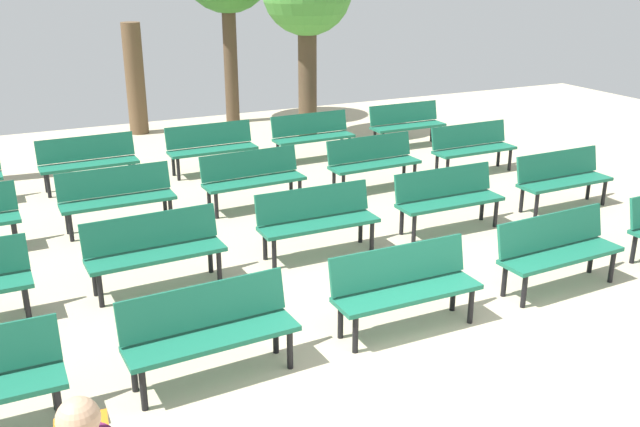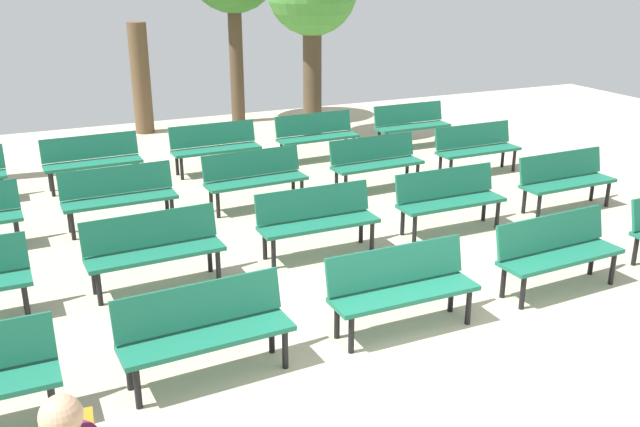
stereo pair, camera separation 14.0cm
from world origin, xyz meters
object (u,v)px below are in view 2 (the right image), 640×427
Objects in this scene: bench_r1_c3 at (449,196)px; bench_r2_c1 at (119,194)px; bench_r1_c4 at (565,177)px; bench_r3_c2 at (215,145)px; bench_r0_c3 at (557,249)px; bench_r2_c2 at (255,176)px; tree_1 at (141,79)px; bench_r2_c3 at (376,160)px; bench_r0_c2 at (401,284)px; bench_r2_c4 at (476,146)px; bench_r1_c2 at (317,217)px; bench_r1_c1 at (154,246)px; bench_r3_c4 at (411,122)px; bench_r3_c3 at (316,133)px; bench_r0_c1 at (205,327)px; bench_r3_c1 at (92,158)px.

bench_r2_c1 is (-4.26, 2.07, 0.00)m from bench_r1_c3.
bench_r1_c4 is 1.00× the size of bench_r3_c2.
bench_r1_c4 is at bearing 43.01° from bench_r0_c3.
bench_r2_c2 is (-4.34, 2.09, 0.00)m from bench_r1_c4.
bench_r1_c3 is 8.41m from tree_1.
bench_r1_c4 is 3.04m from bench_r2_c3.
bench_r3_c2 is (-0.08, 6.46, 0.00)m from bench_r0_c2.
tree_1 reaches higher than bench_r0_c3.
bench_r2_c4 is at bearing 62.11° from bench_r0_c3.
bench_r1_c2 is 2.07m from bench_r1_c3.
bench_r1_c1 and bench_r3_c2 have the same top height.
tree_1 is at bearing 142.96° from bench_r3_c4.
bench_r2_c4 is (2.06, 4.36, 0.00)m from bench_r0_c3.
bench_r2_c3 is 1.00× the size of bench_r3_c3.
bench_r1_c4 is at bearing -18.61° from bench_r2_c1.
bench_r0_c2 is at bearing -117.87° from bench_r2_c3.
bench_r0_c3 is 0.67× the size of tree_1.
bench_r2_c1 is at bearing 132.97° from bench_r0_c3.
bench_r0_c1 is 1.01× the size of bench_r3_c4.
bench_r0_c1 is at bearing -179.63° from bench_r0_c2.
bench_r2_c1 is at bearing -134.76° from bench_r3_c2.
bench_r2_c2 is at bearing -45.71° from bench_r3_c1.
tree_1 is at bearing 78.95° from bench_r0_c1.
bench_r0_c1 is 6.45m from bench_r3_c1.
bench_r1_c4 is 4.34m from bench_r3_c4.
bench_r1_c4 is 1.00× the size of bench_r3_c4.
bench_r0_c3 and bench_r2_c2 have the same top height.
bench_r0_c2 is at bearing -153.48° from bench_r1_c4.
bench_r0_c2 is 1.00× the size of bench_r3_c2.
bench_r2_c3 is at bearing 134.48° from bench_r1_c4.
bench_r2_c3 is 4.80m from bench_r3_c1.
bench_r0_c1 is 1.00× the size of bench_r1_c1.
tree_1 is at bearing 92.82° from bench_r2_c2.
bench_r1_c3 is 4.73m from bench_r2_c1.
bench_r0_c3 is at bearing -65.21° from bench_r2_c2.
bench_r1_c4 and bench_r3_c1 have the same top height.
bench_r3_c2 is at bearing -178.78° from bench_r3_c4.
bench_r2_c1 is 4.68m from bench_r3_c3.
bench_r0_c1 is at bearing -136.00° from bench_r2_c3.
bench_r2_c3 is (-0.01, 2.15, 0.00)m from bench_r1_c3.
bench_r0_c2 and bench_r0_c3 have the same top height.
bench_r1_c2 is at bearing -179.87° from bench_r1_c3.
tree_1 is at bearing 129.56° from bench_r2_c4.
tree_1 reaches higher than bench_r1_c2.
bench_r3_c4 is at bearing 44.97° from bench_r2_c3.
bench_r0_c3 is 4.82m from bench_r2_c4.
bench_r1_c2 and bench_r3_c2 have the same top height.
bench_r3_c1 is (-2.17, 2.11, 0.00)m from bench_r2_c2.
bench_r3_c3 is 2.18m from bench_r3_c4.
bench_r0_c3 is at bearing -107.49° from bench_r3_c4.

